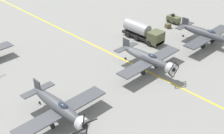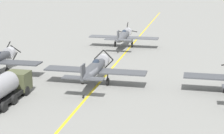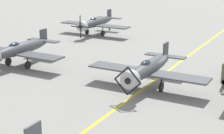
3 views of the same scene
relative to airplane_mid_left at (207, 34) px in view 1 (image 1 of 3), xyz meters
The scene contains 8 objects.
ground_plane 14.53m from the airplane_mid_left, 15.17° to the right, with size 400.00×400.00×0.00m, color gray.
taxiway_stripe 14.53m from the airplane_mid_left, 15.17° to the right, with size 0.30×160.00×0.01m, color yellow.
airplane_mid_left is the anchor object (origin of this frame).
airplane_mid_center 13.69m from the airplane_mid_left, ahead, with size 12.00×9.98×3.65m.
airplane_mid_right 29.78m from the airplane_mid_left, ahead, with size 12.00×9.98×3.78m.
fuel_tanker 10.91m from the airplane_mid_left, 55.51° to the right, with size 2.68×8.00×2.98m.
tow_tractor 10.53m from the airplane_mid_left, 112.52° to the right, with size 1.57×2.60×1.79m.
supply_crate_mid_lane 9.17m from the airplane_mid_left, 97.99° to the right, with size 0.98×0.82×0.82m, color brown.
Camera 1 is at (31.42, 26.88, 24.51)m, focal length 50.00 mm.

